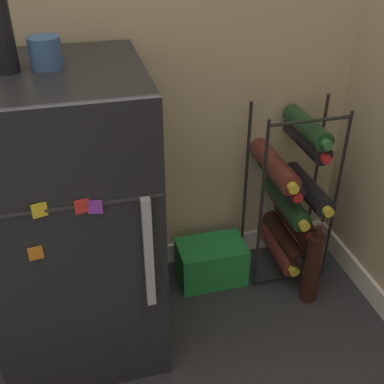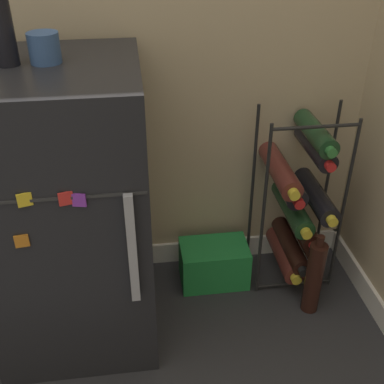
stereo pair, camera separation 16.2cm
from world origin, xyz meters
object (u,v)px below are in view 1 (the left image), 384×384
object	(u,v)px
fridge_top_bottle	(0,28)
loose_bottle_floor	(312,268)
soda_box	(211,262)
fridge_top_cup	(45,53)
mini_fridge	(72,221)
wine_rack	(291,196)

from	to	relation	value
fridge_top_bottle	loose_bottle_floor	size ratio (longest dim) A/B	0.74
soda_box	fridge_top_bottle	xyz separation A→B (m)	(-0.59, -0.13, 0.96)
soda_box	loose_bottle_floor	bearing A→B (deg)	-31.57
soda_box	fridge_top_cup	bearing A→B (deg)	-166.21
fridge_top_cup	loose_bottle_floor	bearing A→B (deg)	-5.55
soda_box	fridge_top_cup	size ratio (longest dim) A/B	3.16
mini_fridge	loose_bottle_floor	bearing A→B (deg)	-3.93
fridge_top_cup	fridge_top_bottle	bearing A→B (deg)	-175.94
mini_fridge	fridge_top_cup	distance (m)	0.51
mini_fridge	fridge_top_cup	bearing A→B (deg)	87.21
soda_box	mini_fridge	bearing A→B (deg)	-163.74
loose_bottle_floor	fridge_top_cup	bearing A→B (deg)	174.45
mini_fridge	loose_bottle_floor	distance (m)	0.89
soda_box	fridge_top_bottle	bearing A→B (deg)	-167.76
mini_fridge	soda_box	distance (m)	0.65
mini_fridge	loose_bottle_floor	world-z (taller)	mini_fridge
fridge_top_bottle	fridge_top_cup	bearing A→B (deg)	4.06
soda_box	loose_bottle_floor	world-z (taller)	loose_bottle_floor
wine_rack	loose_bottle_floor	bearing A→B (deg)	-83.74
wine_rack	soda_box	distance (m)	0.41
loose_bottle_floor	mini_fridge	bearing A→B (deg)	176.07
wine_rack	fridge_top_cup	xyz separation A→B (m)	(-0.80, -0.11, 0.63)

